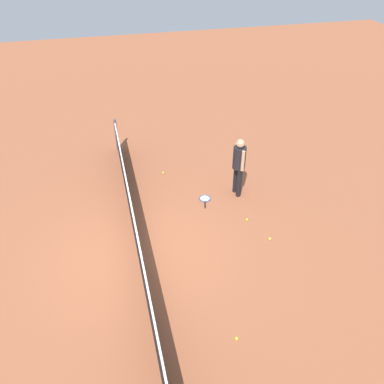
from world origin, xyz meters
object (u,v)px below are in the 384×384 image
object	(u,v)px
tennis_racket_near_player	(205,199)
tennis_ball_baseline	(270,239)
tennis_ball_near_player	(163,173)
tennis_ball_by_net	(247,220)
tennis_ball_midcourt	(237,339)
player_near_side	(239,163)

from	to	relation	value
tennis_racket_near_player	tennis_ball_baseline	size ratio (longest dim) A/B	9.20
tennis_ball_near_player	tennis_ball_by_net	size ratio (longest dim) A/B	1.00
tennis_racket_near_player	tennis_ball_near_player	world-z (taller)	tennis_ball_near_player
tennis_ball_by_net	tennis_ball_near_player	bearing A→B (deg)	31.93
tennis_ball_near_player	tennis_ball_midcourt	xyz separation A→B (m)	(-5.82, -0.28, 0.00)
tennis_racket_near_player	tennis_ball_baseline	distance (m)	2.21
tennis_racket_near_player	tennis_ball_midcourt	distance (m)	4.31
tennis_racket_near_player	player_near_side	bearing A→B (deg)	-86.28
tennis_ball_midcourt	tennis_ball_by_net	bearing A→B (deg)	-23.84
tennis_racket_near_player	tennis_ball_near_player	distance (m)	1.77
tennis_racket_near_player	tennis_ball_midcourt	bearing A→B (deg)	172.13
player_near_side	tennis_ball_baseline	world-z (taller)	player_near_side
player_near_side	tennis_ball_midcourt	world-z (taller)	player_near_side
tennis_racket_near_player	tennis_ball_midcourt	world-z (taller)	tennis_ball_midcourt
tennis_ball_near_player	tennis_ball_baseline	world-z (taller)	same
tennis_ball_midcourt	player_near_side	bearing A→B (deg)	-19.38
tennis_racket_near_player	tennis_ball_baseline	xyz separation A→B (m)	(-1.93, -1.08, 0.02)
tennis_ball_near_player	tennis_ball_midcourt	world-z (taller)	same
tennis_ball_by_net	tennis_ball_baseline	distance (m)	0.85
tennis_racket_near_player	tennis_ball_baseline	world-z (taller)	tennis_ball_baseline
tennis_ball_by_net	tennis_ball_baseline	xyz separation A→B (m)	(-0.81, -0.28, 0.00)
player_near_side	tennis_ball_baseline	size ratio (longest dim) A/B	25.76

